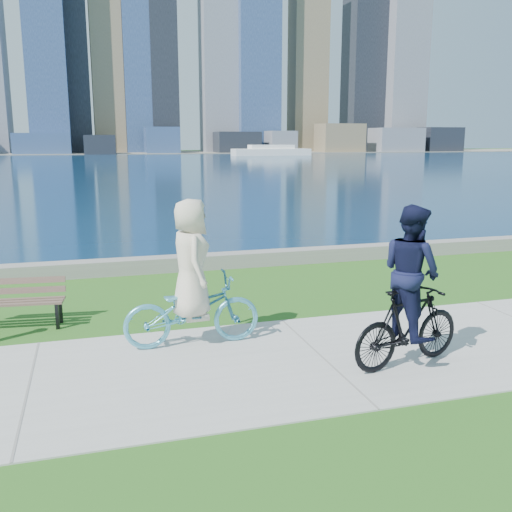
{
  "coord_description": "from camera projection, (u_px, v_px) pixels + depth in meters",
  "views": [
    {
      "loc": [
        -3.12,
        -7.26,
        3.12
      ],
      "look_at": [
        -0.35,
        2.18,
        1.1
      ],
      "focal_mm": 40.0,
      "sensor_mm": 36.0,
      "label": 1
    }
  ],
  "objects": [
    {
      "name": "cyclist_man",
      "position": [
        409.0,
        300.0,
        7.8
      ],
      "size": [
        0.93,
        1.92,
        2.26
      ],
      "rotation": [
        0.0,
        0.0,
        1.79
      ],
      "color": "black",
      "rests_on": "ground"
    },
    {
      "name": "seawall",
      "position": [
        224.0,
        260.0,
        14.11
      ],
      "size": [
        90.0,
        0.5,
        0.35
      ],
      "primitive_type": "cube",
      "color": "slate",
      "rests_on": "ground"
    },
    {
      "name": "ferry_far",
      "position": [
        271.0,
        151.0,
        109.78
      ],
      "size": [
        14.99,
        4.28,
        2.03
      ],
      "color": "white",
      "rests_on": "ground"
    },
    {
      "name": "concrete_path",
      "position": [
        321.0,
        357.0,
        8.32
      ],
      "size": [
        80.0,
        3.5,
        0.02
      ],
      "primitive_type": "cube",
      "color": "#A6A6A1",
      "rests_on": "ground"
    },
    {
      "name": "ground",
      "position": [
        321.0,
        357.0,
        8.32
      ],
      "size": [
        320.0,
        320.0,
        0.0
      ],
      "primitive_type": "plane",
      "color": "#235616",
      "rests_on": "ground"
    },
    {
      "name": "city_skyline",
      "position": [
        105.0,
        41.0,
        126.3
      ],
      "size": [
        176.43,
        22.96,
        76.0
      ],
      "color": "black",
      "rests_on": "ground"
    },
    {
      "name": "cyclist_woman",
      "position": [
        192.0,
        292.0,
        8.62
      ],
      "size": [
        0.73,
        2.09,
        2.25
      ],
      "rotation": [
        0.0,
        0.0,
        1.57
      ],
      "color": "#51AAC6",
      "rests_on": "ground"
    },
    {
      "name": "bay_water",
      "position": [
        111.0,
        163.0,
        75.98
      ],
      "size": [
        320.0,
        131.0,
        0.01
      ],
      "primitive_type": "cube",
      "color": "#0B2848",
      "rests_on": "ground"
    },
    {
      "name": "far_shore",
      "position": [
        100.0,
        153.0,
        130.47
      ],
      "size": [
        320.0,
        30.0,
        0.12
      ],
      "primitive_type": "cube",
      "color": "slate",
      "rests_on": "ground"
    },
    {
      "name": "park_bench",
      "position": [
        16.0,
        298.0,
        9.59
      ],
      "size": [
        1.61,
        0.71,
        0.81
      ],
      "rotation": [
        0.0,
        0.0,
        -0.11
      ],
      "color": "black",
      "rests_on": "ground"
    }
  ]
}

